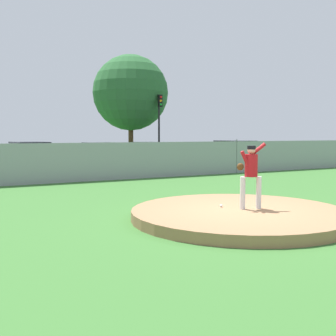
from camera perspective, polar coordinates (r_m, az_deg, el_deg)
ground_plane at (r=15.64m, az=-4.05°, el=-3.17°), size 80.00×80.00×0.00m
asphalt_strip at (r=23.58m, az=-12.74°, el=-0.63°), size 44.00×7.00×0.01m
pitchers_mound at (r=10.55m, az=9.82°, el=-6.33°), size 5.42×5.42×0.25m
pitcher_youth at (r=10.51m, az=11.36°, el=-0.26°), size 0.82×0.32×1.67m
baseball at (r=10.76m, az=7.37°, el=-5.19°), size 0.07×0.07×0.07m
chainlink_fence at (r=19.24m, az=-9.06°, el=0.88°), size 38.95×0.07×1.86m
parked_car_burgundy at (r=24.76m, az=-2.55°, el=1.59°), size 1.94×4.58×1.68m
parked_car_navy at (r=23.03m, az=-18.57°, el=1.17°), size 2.05×4.68×1.74m
parked_car_white at (r=23.79m, az=-9.05°, el=1.40°), size 1.93×4.62×1.67m
parked_car_teal at (r=28.73m, az=9.24°, el=1.99°), size 2.22×4.83×1.72m
traffic_light_far at (r=30.62m, az=-1.18°, el=7.09°), size 0.28×0.46×5.04m
tree_tall_centre at (r=32.86m, az=-5.20°, el=10.29°), size 5.87×5.87×8.32m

